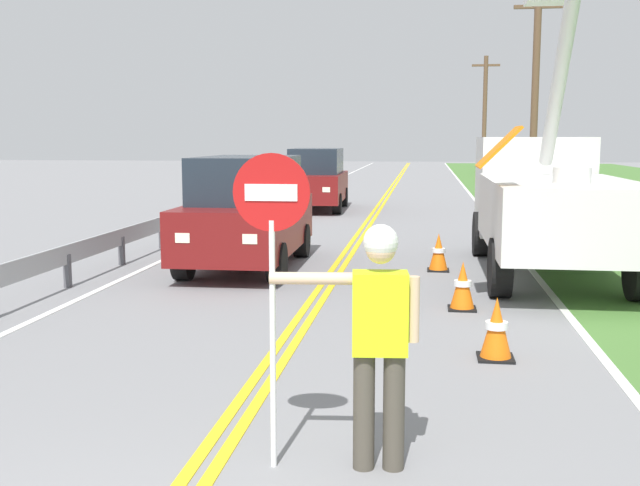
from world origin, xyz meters
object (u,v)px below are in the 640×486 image
Objects in this scene: traffic_cone_tail at (438,253)px; traffic_cone_lead at (496,330)px; utility_pole_mid at (535,93)px; utility_bucket_truck at (546,194)px; utility_pole_far at (485,114)px; stop_sign_paddle at (272,240)px; oncoming_suv_nearest at (247,212)px; traffic_cone_mid at (463,287)px; oncoming_suv_second at (317,179)px; flagger_worker at (378,331)px.

traffic_cone_lead is at bearing -84.63° from traffic_cone_tail.
utility_bucket_truck is at bearing -96.78° from utility_pole_mid.
utility_pole_far reaches higher than traffic_cone_tail.
utility_bucket_truck is (3.30, 9.07, -0.29)m from stop_sign_paddle.
oncoming_suv_nearest is 5.04m from traffic_cone_mid.
utility_pole_far is 11.07× the size of traffic_cone_mid.
traffic_cone_lead is (4.48, -17.52, -0.72)m from oncoming_suv_second.
stop_sign_paddle is 46.55m from utility_pole_far.
utility_bucket_truck reaches higher than traffic_cone_tail.
flagger_worker is 5.61m from traffic_cone_mid.
oncoming_suv_second is (-2.58, 20.61, -0.65)m from stop_sign_paddle.
stop_sign_paddle is at bearing -82.86° from oncoming_suv_second.
oncoming_suv_second is at bearing 108.45° from traffic_cone_tail.
utility_pole_far is at bearing 73.72° from oncoming_suv_second.
oncoming_suv_nearest is 6.61× the size of traffic_cone_lead.
utility_pole_far is (1.61, 37.16, 2.63)m from utility_bucket_truck.
utility_pole_far is 11.07× the size of traffic_cone_tail.
utility_bucket_truck is (2.53, 9.00, 0.37)m from flagger_worker.
stop_sign_paddle is 0.34× the size of utility_bucket_truck.
traffic_cone_mid is (1.65, 5.56, -1.37)m from stop_sign_paddle.
utility_pole_mid is 11.38× the size of traffic_cone_lead.
stop_sign_paddle is at bearing -109.97° from utility_bucket_truck.
traffic_cone_lead is at bearing -75.66° from oncoming_suv_second.
utility_pole_far is 40.97m from traffic_cone_mid.
traffic_cone_lead is (1.13, 3.02, -0.71)m from flagger_worker.
traffic_cone_lead is (1.90, 3.09, -1.37)m from stop_sign_paddle.
flagger_worker is at bearing -100.03° from utility_pole_mid.
oncoming_suv_second is at bearing 104.34° from traffic_cone_lead.
traffic_cone_mid is (3.87, -3.15, -0.72)m from oncoming_suv_nearest.
utility_bucket_truck is at bearing 64.81° from traffic_cone_mid.
oncoming_suv_nearest is 6.61× the size of traffic_cone_tail.
oncoming_suv_second is (-3.35, 20.54, 0.01)m from flagger_worker.
oncoming_suv_second is at bearing 91.71° from oncoming_suv_nearest.
utility_bucket_truck is at bearing -92.48° from utility_pole_far.
utility_bucket_truck is 37.29m from utility_pole_far.
traffic_cone_tail is (-3.54, -37.44, -3.72)m from utility_pole_far.
oncoming_suv_nearest reaches higher than traffic_cone_tail.
utility_pole_far reaches higher than oncoming_suv_nearest.
stop_sign_paddle is at bearing -98.80° from traffic_cone_tail.
utility_bucket_truck is 6.23m from traffic_cone_lead.
flagger_worker is 20.81m from oncoming_suv_second.
flagger_worker is 0.39× the size of oncoming_suv_second.
flagger_worker is 1.02m from stop_sign_paddle.
traffic_cone_lead is 1.00× the size of traffic_cone_mid.
traffic_cone_lead is at bearing -98.52° from utility_pole_mid.
oncoming_suv_second is 9.59m from utility_pole_mid.
utility_bucket_truck is 2.23m from traffic_cone_tail.
utility_bucket_truck is 1.46× the size of oncoming_suv_second.
stop_sign_paddle reaches higher than traffic_cone_mid.
traffic_cone_lead is at bearing 58.46° from stop_sign_paddle.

